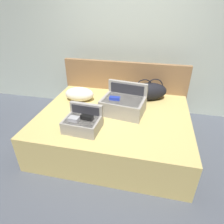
% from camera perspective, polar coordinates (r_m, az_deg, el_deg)
% --- Properties ---
extents(ground_plane, '(12.00, 12.00, 0.00)m').
position_cam_1_polar(ground_plane, '(2.76, -1.29, -13.96)').
color(ground_plane, '#4C515B').
extents(back_wall, '(8.00, 0.10, 2.60)m').
position_cam_1_polar(back_wall, '(3.66, 5.03, 20.21)').
color(back_wall, '#B7C1B2').
rests_on(back_wall, ground).
extents(bed, '(2.09, 1.66, 0.51)m').
position_cam_1_polar(bed, '(2.90, 0.54, -4.92)').
color(bed, tan).
rests_on(bed, ground).
extents(headboard, '(2.13, 0.08, 1.02)m').
position_cam_1_polar(headboard, '(3.52, 3.56, 6.39)').
color(headboard, olive).
rests_on(headboard, ground).
extents(hard_case_large, '(0.63, 0.51, 0.39)m').
position_cam_1_polar(hard_case_large, '(2.74, 3.31, 2.34)').
color(hard_case_large, gray).
rests_on(hard_case_large, bed).
extents(hard_case_medium, '(0.45, 0.36, 0.29)m').
position_cam_1_polar(hard_case_medium, '(2.41, -8.59, -3.02)').
color(hard_case_medium, gray).
rests_on(hard_case_medium, bed).
extents(duffel_bag, '(0.62, 0.43, 0.35)m').
position_cam_1_polar(duffel_bag, '(3.16, 10.68, 5.96)').
color(duffel_bag, black).
rests_on(duffel_bag, bed).
extents(pillow_near_headboard, '(0.47, 0.30, 0.22)m').
position_cam_1_polar(pillow_near_headboard, '(3.13, -9.47, 5.16)').
color(pillow_near_headboard, white).
rests_on(pillow_near_headboard, bed).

